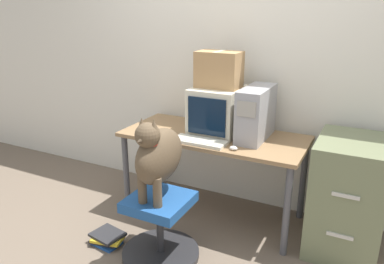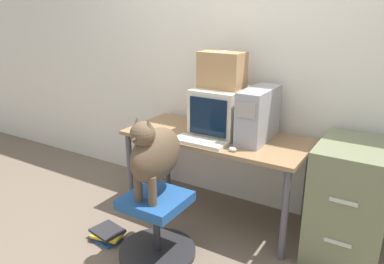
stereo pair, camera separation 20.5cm
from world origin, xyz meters
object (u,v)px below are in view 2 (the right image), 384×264
(crt_monitor, at_px, (221,111))
(book_stack_floor, at_px, (107,234))
(filing_cabinet, at_px, (350,202))
(cardboard_box, at_px, (223,70))
(pc_tower, at_px, (258,115))
(dog, at_px, (154,154))
(keyboard, at_px, (200,141))
(office_chair, at_px, (157,227))

(crt_monitor, xyz_separation_m, book_stack_floor, (-0.53, -0.83, -0.86))
(filing_cabinet, height_order, cardboard_box, cardboard_box)
(filing_cabinet, height_order, book_stack_floor, filing_cabinet)
(pc_tower, relative_size, dog, 0.82)
(crt_monitor, xyz_separation_m, dog, (-0.10, -0.76, -0.13))
(pc_tower, distance_m, book_stack_floor, 1.47)
(keyboard, xyz_separation_m, office_chair, (-0.08, -0.46, -0.51))
(crt_monitor, xyz_separation_m, cardboard_box, (-0.00, 0.00, 0.32))
(filing_cabinet, distance_m, cardboard_box, 1.32)
(office_chair, relative_size, dog, 0.94)
(filing_cabinet, bearing_deg, book_stack_floor, -154.06)
(crt_monitor, height_order, book_stack_floor, crt_monitor)
(office_chair, distance_m, cardboard_box, 1.27)
(cardboard_box, bearing_deg, keyboard, -93.75)
(office_chair, relative_size, filing_cabinet, 0.66)
(pc_tower, xyz_separation_m, dog, (-0.41, -0.75, -0.15))
(pc_tower, xyz_separation_m, filing_cabinet, (0.72, -0.05, -0.50))
(keyboard, height_order, filing_cabinet, filing_cabinet)
(cardboard_box, distance_m, book_stack_floor, 1.54)
(pc_tower, bearing_deg, dog, -118.80)
(pc_tower, height_order, keyboard, pc_tower)
(keyboard, relative_size, filing_cabinet, 0.49)
(office_chair, distance_m, dog, 0.56)
(office_chair, relative_size, cardboard_box, 1.62)
(dog, height_order, book_stack_floor, dog)
(crt_monitor, distance_m, pc_tower, 0.32)
(keyboard, bearing_deg, filing_cabinet, 12.86)
(keyboard, relative_size, book_stack_floor, 1.52)
(crt_monitor, bearing_deg, keyboard, -93.79)
(filing_cabinet, bearing_deg, office_chair, -148.25)
(pc_tower, bearing_deg, crt_monitor, 178.35)
(pc_tower, bearing_deg, cardboard_box, 177.65)
(crt_monitor, distance_m, office_chair, 1.03)
(pc_tower, distance_m, cardboard_box, 0.44)
(office_chair, height_order, filing_cabinet, filing_cabinet)
(pc_tower, height_order, dog, pc_tower)
(keyboard, distance_m, cardboard_box, 0.58)
(filing_cabinet, xyz_separation_m, book_stack_floor, (-1.57, -0.76, -0.37))
(office_chair, xyz_separation_m, book_stack_floor, (-0.44, -0.06, -0.18))
(pc_tower, bearing_deg, filing_cabinet, -4.27)
(pc_tower, xyz_separation_m, keyboard, (-0.34, -0.29, -0.19))
(crt_monitor, bearing_deg, dog, -97.37)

